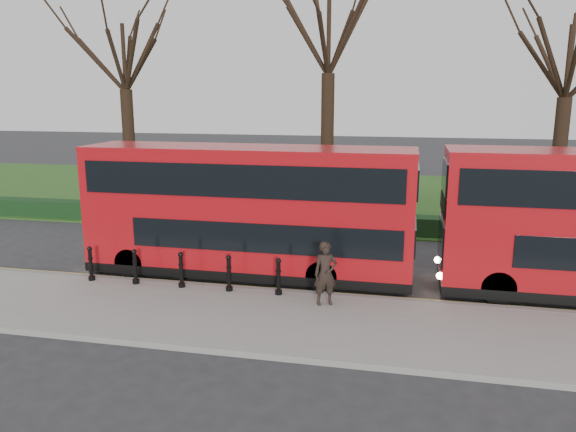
# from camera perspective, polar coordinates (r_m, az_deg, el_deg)

# --- Properties ---
(ground) EXTENTS (120.00, 120.00, 0.00)m
(ground) POSITION_cam_1_polar(r_m,az_deg,el_deg) (17.81, -7.32, -6.31)
(ground) COLOR #28282B
(ground) RESTS_ON ground
(pavement) EXTENTS (60.00, 4.00, 0.15)m
(pavement) POSITION_cam_1_polar(r_m,az_deg,el_deg) (15.17, -11.15, -9.54)
(pavement) COLOR gray
(pavement) RESTS_ON ground
(kerb) EXTENTS (60.00, 0.25, 0.16)m
(kerb) POSITION_cam_1_polar(r_m,az_deg,el_deg) (16.90, -8.46, -7.12)
(kerb) COLOR slate
(kerb) RESTS_ON ground
(grass_verge) EXTENTS (60.00, 18.00, 0.06)m
(grass_verge) POSITION_cam_1_polar(r_m,az_deg,el_deg) (31.90, 1.65, 2.19)
(grass_verge) COLOR #2A511B
(grass_verge) RESTS_ON ground
(hedge) EXTENTS (60.00, 0.90, 0.80)m
(hedge) POSITION_cam_1_polar(r_m,az_deg,el_deg) (23.98, -1.95, -0.33)
(hedge) COLOR black
(hedge) RESTS_ON ground
(yellow_line_outer) EXTENTS (60.00, 0.10, 0.01)m
(yellow_line_outer) POSITION_cam_1_polar(r_m,az_deg,el_deg) (17.19, -8.11, -7.02)
(yellow_line_outer) COLOR yellow
(yellow_line_outer) RESTS_ON ground
(yellow_line_inner) EXTENTS (60.00, 0.10, 0.01)m
(yellow_line_inner) POSITION_cam_1_polar(r_m,az_deg,el_deg) (17.36, -7.88, -6.81)
(yellow_line_inner) COLOR yellow
(yellow_line_inner) RESTS_ON ground
(tree_left) EXTENTS (6.81, 6.81, 10.64)m
(tree_left) POSITION_cam_1_polar(r_m,az_deg,el_deg) (29.37, -16.37, 15.91)
(tree_left) COLOR black
(tree_left) RESTS_ON ground
(tree_mid) EXTENTS (7.62, 7.62, 11.91)m
(tree_mid) POSITION_cam_1_polar(r_m,az_deg,el_deg) (26.31, 4.18, 18.88)
(tree_mid) COLOR black
(tree_mid) RESTS_ON ground
(tree_right) EXTENTS (6.41, 6.41, 10.02)m
(tree_right) POSITION_cam_1_polar(r_m,az_deg,el_deg) (26.66, 26.68, 14.55)
(tree_right) COLOR black
(tree_right) RESTS_ON ground
(bollard_row) EXTENTS (5.95, 0.15, 1.00)m
(bollard_row) POSITION_cam_1_polar(r_m,az_deg,el_deg) (16.61, -10.80, -5.46)
(bollard_row) COLOR black
(bollard_row) RESTS_ON pavement
(bus_lead) EXTENTS (10.23, 2.35, 4.07)m
(bus_lead) POSITION_cam_1_polar(r_m,az_deg,el_deg) (17.56, -4.07, 0.43)
(bus_lead) COLOR #AB0E14
(bus_lead) RESTS_ON ground
(pedestrian) EXTENTS (0.74, 0.62, 1.72)m
(pedestrian) POSITION_cam_1_polar(r_m,az_deg,el_deg) (14.93, 3.83, -5.87)
(pedestrian) COLOR black
(pedestrian) RESTS_ON pavement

